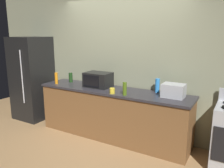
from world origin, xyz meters
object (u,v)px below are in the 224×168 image
at_px(bottle_spray_cleaner, 157,86).
at_px(bottle_wine, 71,77).
at_px(refrigerator, 32,78).
at_px(bottle_olive_oil, 125,89).
at_px(toaster_oven, 174,91).
at_px(microwave, 98,80).
at_px(mug_yellow, 112,91).
at_px(bottle_dish_soap, 56,78).

relative_size(bottle_spray_cleaner, bottle_wine, 1.24).
bearing_deg(bottle_wine, refrigerator, -173.35).
bearing_deg(bottle_olive_oil, bottle_spray_cleaner, 48.32).
distance_m(toaster_oven, bottle_olive_oil, 0.76).
distance_m(refrigerator, microwave, 1.73).
bearing_deg(mug_yellow, microwave, 148.86).
bearing_deg(microwave, mug_yellow, -31.14).
height_order(refrigerator, bottle_olive_oil, refrigerator).
distance_m(microwave, mug_yellow, 0.55).
relative_size(microwave, mug_yellow, 5.17).
distance_m(microwave, bottle_wine, 0.72).
bearing_deg(mug_yellow, bottle_dish_soap, 176.45).
height_order(bottle_wine, mug_yellow, bottle_wine).
distance_m(refrigerator, bottle_dish_soap, 0.90).
distance_m(bottle_olive_oil, mug_yellow, 0.23).
bearing_deg(bottle_spray_cleaner, bottle_wine, -176.94).
relative_size(toaster_oven, bottle_spray_cleaner, 1.44).
bearing_deg(bottle_wine, microwave, -5.57).
bearing_deg(bottle_olive_oil, toaster_oven, 21.95).
xyz_separation_m(refrigerator, toaster_oven, (3.12, 0.06, 0.10)).
bearing_deg(bottle_dish_soap, mug_yellow, -3.55).
xyz_separation_m(toaster_oven, bottle_wine, (-2.11, 0.06, -0.01)).
height_order(microwave, bottle_olive_oil, microwave).
xyz_separation_m(microwave, mug_yellow, (0.47, -0.28, -0.09)).
distance_m(toaster_oven, bottle_spray_cleaner, 0.35).
xyz_separation_m(bottle_spray_cleaner, bottle_olive_oil, (-0.39, -0.44, -0.01)).
bearing_deg(bottle_wine, toaster_oven, -1.56).
height_order(bottle_olive_oil, mug_yellow, bottle_olive_oil).
bearing_deg(mug_yellow, bottle_wine, 163.39).
distance_m(refrigerator, bottle_olive_oil, 2.43).
height_order(microwave, bottle_dish_soap, microwave).
bearing_deg(bottle_wine, bottle_olive_oil, -13.65).
bearing_deg(refrigerator, bottle_wine, 6.65).
xyz_separation_m(bottle_wine, bottle_olive_oil, (1.41, -0.34, 0.01)).
height_order(microwave, toaster_oven, microwave).
bearing_deg(bottle_olive_oil, microwave, 158.58).
bearing_deg(toaster_oven, bottle_wine, 178.44).
xyz_separation_m(microwave, bottle_spray_cleaner, (1.08, 0.17, -0.02)).
xyz_separation_m(refrigerator, bottle_dish_soap, (0.88, -0.15, 0.11)).
distance_m(refrigerator, bottle_spray_cleaner, 2.82).
xyz_separation_m(refrigerator, microwave, (1.72, 0.05, 0.13)).
bearing_deg(bottle_spray_cleaner, bottle_olive_oil, -131.68).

